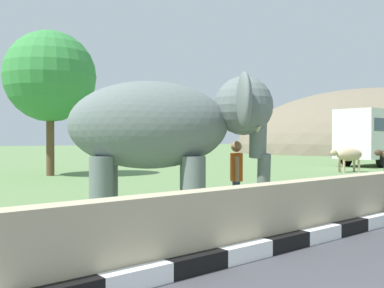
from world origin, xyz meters
The scene contains 8 objects.
striped_curb centered at (-0.35, 3.46, 0.12)m, with size 16.20×0.20×0.24m.
barrier_parapet centered at (2.00, 3.76, 0.50)m, with size 28.00×0.36×1.00m, color tan.
elephant centered at (1.66, 6.16, 1.92)m, with size 3.94×3.64×2.93m.
person_handler centered at (3.19, 5.78, 0.93)m, with size 0.51×0.56×1.66m.
bus_white centered at (24.70, 13.31, 2.08)m, with size 8.42×2.71×3.50m.
cow_near centered at (17.19, 11.44, 0.87)m, with size 1.91×1.11×1.23m.
tree_distant centered at (4.69, 19.18, 4.57)m, with size 4.19×4.19×6.68m.
hill_east centered at (55.00, 29.48, 0.00)m, with size 42.72×34.18×16.94m.
Camera 1 is at (-3.54, -0.76, 1.70)m, focal length 41.65 mm.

